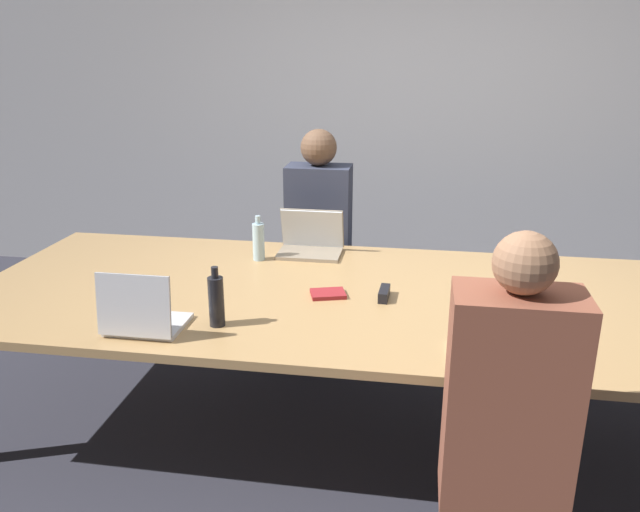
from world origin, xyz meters
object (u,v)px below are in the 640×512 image
at_px(laptop_far_midleft, 311,241).
at_px(bottle_far_midleft, 259,241).
at_px(laptop_near_left, 142,315).
at_px(bottle_near_left, 216,300).
at_px(person_far_midleft, 319,243).
at_px(stapler, 384,293).
at_px(laptop_near_midright, 498,346).
at_px(person_near_midright, 505,444).

bearing_deg(laptop_far_midleft, bottle_far_midleft, -147.98).
xyz_separation_m(laptop_near_left, bottle_near_left, (0.29, 0.12, 0.04)).
height_order(person_far_midleft, stapler, person_far_midleft).
relative_size(person_far_midleft, bottle_near_left, 5.31).
xyz_separation_m(laptop_near_left, stapler, (0.98, 0.54, -0.06)).
height_order(person_far_midleft, laptop_near_left, person_far_midleft).
distance_m(bottle_far_midleft, bottle_near_left, 0.88).
height_order(person_far_midleft, bottle_far_midleft, person_far_midleft).
bearing_deg(laptop_near_midright, laptop_near_left, -0.95).
bearing_deg(person_near_midright, laptop_near_midright, -90.94).
xyz_separation_m(laptop_near_left, laptop_near_midright, (1.44, -0.02, -0.01)).
distance_m(bottle_far_midleft, laptop_near_left, 1.03).
relative_size(laptop_far_midleft, person_near_midright, 0.26).
bearing_deg(laptop_near_left, bottle_far_midleft, -103.58).
distance_m(laptop_far_midleft, person_far_midleft, 0.38).
xyz_separation_m(person_far_midleft, laptop_near_left, (-0.50, -1.53, 0.13)).
bearing_deg(person_near_midright, stapler, -65.07).
distance_m(laptop_near_left, laptop_near_midright, 1.45).
bearing_deg(laptop_far_midleft, person_near_midright, -60.15).
bearing_deg(bottle_near_left, laptop_near_left, -156.67).
xyz_separation_m(person_far_midleft, stapler, (0.48, -0.98, 0.08)).
distance_m(bottle_far_midleft, laptop_near_midright, 1.58).
bearing_deg(person_far_midleft, bottle_near_left, -98.61).
distance_m(laptop_far_midleft, stapler, 0.78).
relative_size(laptop_far_midleft, laptop_near_left, 1.16).
bearing_deg(laptop_near_left, stapler, -150.98).
bearing_deg(bottle_far_midleft, bottle_near_left, -87.13).
xyz_separation_m(laptop_far_midleft, laptop_near_midright, (0.93, -1.20, -0.01)).
height_order(laptop_near_left, stapler, laptop_near_left).
relative_size(bottle_far_midleft, laptop_near_left, 0.81).
bearing_deg(person_far_midleft, person_near_midright, -64.50).
height_order(laptop_near_left, person_near_midright, person_near_midright).
bearing_deg(laptop_near_left, bottle_near_left, -156.67).
xyz_separation_m(laptop_far_midleft, person_far_midleft, (-0.01, 0.35, -0.13)).
xyz_separation_m(laptop_far_midleft, bottle_near_left, (-0.22, -1.05, 0.04)).
xyz_separation_m(bottle_far_midleft, laptop_near_midright, (1.20, -1.03, -0.04)).
bearing_deg(stapler, laptop_near_left, -148.42).
bearing_deg(bottle_far_midleft, laptop_near_midright, -40.51).
bearing_deg(laptop_near_midright, bottle_near_left, -7.25).
xyz_separation_m(person_far_midleft, person_near_midright, (0.94, -1.97, -0.02)).
height_order(laptop_near_left, laptop_near_midright, laptop_near_left).
xyz_separation_m(laptop_near_left, person_near_midright, (1.44, -0.44, -0.16)).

